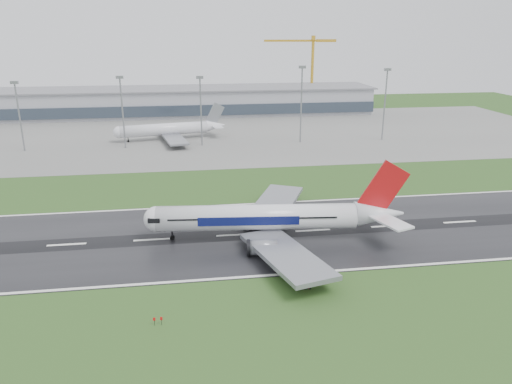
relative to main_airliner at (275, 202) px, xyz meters
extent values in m
plane|color=#254619|center=(-29.61, 3.20, -9.36)|extent=(520.00, 520.00, 0.00)
cube|color=black|center=(-29.61, 3.20, -9.31)|extent=(400.00, 45.00, 0.10)
cube|color=slate|center=(-29.61, 128.20, -9.32)|extent=(400.00, 130.00, 0.08)
cube|color=#90919A|center=(-29.61, 188.20, -1.86)|extent=(240.00, 36.00, 15.00)
cylinder|color=gray|center=(-88.01, 103.20, 4.50)|extent=(0.64, 0.64, 27.71)
cylinder|color=gray|center=(-46.67, 103.20, 5.27)|extent=(0.64, 0.64, 29.24)
cylinder|color=gray|center=(-13.77, 103.20, 5.03)|extent=(0.64, 0.64, 28.76)
cylinder|color=gray|center=(30.45, 103.20, 6.92)|extent=(0.64, 0.64, 32.55)
cylinder|color=gray|center=(69.26, 103.20, 6.18)|extent=(0.64, 0.64, 31.08)
camera|label=1|loc=(-20.05, -106.95, 39.06)|focal=33.99mm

